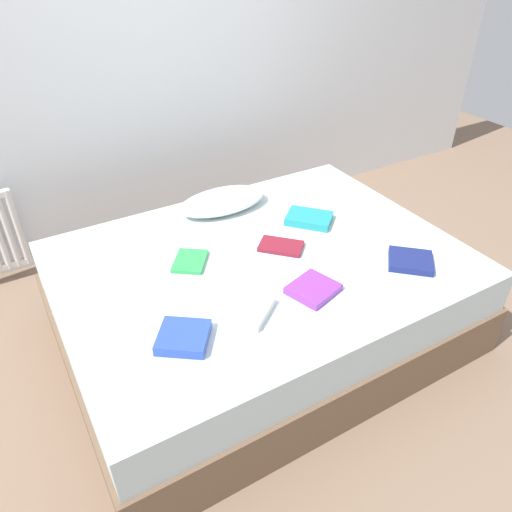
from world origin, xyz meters
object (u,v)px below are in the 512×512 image
(pillow, at_px, (222,201))
(textbook_green, at_px, (190,261))
(textbook_blue, at_px, (183,337))
(textbook_maroon, at_px, (281,246))
(textbook_purple, at_px, (313,289))
(textbook_teal, at_px, (309,218))
(textbook_white, at_px, (249,310))
(textbook_navy, at_px, (411,261))
(bed, at_px, (261,297))

(pillow, xyz_separation_m, textbook_green, (-0.39, -0.40, -0.04))
(textbook_blue, distance_m, textbook_maroon, 0.79)
(textbook_blue, bearing_deg, textbook_purple, 35.65)
(textbook_blue, relative_size, textbook_maroon, 0.90)
(textbook_teal, xyz_separation_m, textbook_green, (-0.73, -0.03, -0.01))
(textbook_white, height_order, textbook_green, textbook_white)
(textbook_navy, bearing_deg, textbook_green, -167.69)
(textbook_navy, bearing_deg, textbook_maroon, -179.60)
(textbook_teal, height_order, textbook_blue, textbook_blue)
(bed, relative_size, textbook_purple, 9.88)
(pillow, xyz_separation_m, textbook_purple, (0.00, -0.89, -0.04))
(textbook_teal, bearing_deg, textbook_white, -95.10)
(pillow, distance_m, textbook_maroon, 0.52)
(textbook_white, xyz_separation_m, textbook_maroon, (0.39, 0.35, -0.01))
(pillow, bearing_deg, textbook_purple, -89.74)
(textbook_green, distance_m, textbook_maroon, 0.47)
(textbook_teal, bearing_deg, textbook_navy, -23.21)
(pillow, bearing_deg, textbook_maroon, -82.26)
(bed, distance_m, textbook_blue, 0.72)
(bed, relative_size, textbook_maroon, 9.14)
(textbook_navy, height_order, textbook_purple, same)
(textbook_navy, bearing_deg, bed, -171.36)
(textbook_white, bearing_deg, textbook_maroon, 4.81)
(pillow, distance_m, textbook_purple, 0.89)
(textbook_blue, xyz_separation_m, textbook_purple, (0.63, -0.00, -0.01))
(textbook_teal, relative_size, textbook_maroon, 1.11)
(bed, distance_m, textbook_white, 0.50)
(textbook_navy, height_order, textbook_blue, textbook_blue)
(textbook_white, distance_m, textbook_green, 0.47)
(textbook_white, distance_m, textbook_blue, 0.31)
(textbook_teal, height_order, textbook_white, textbook_teal)
(bed, xyz_separation_m, textbook_purple, (0.07, -0.35, 0.27))
(bed, height_order, textbook_purple, textbook_purple)
(textbook_teal, bearing_deg, textbook_blue, -103.98)
(textbook_teal, height_order, textbook_purple, textbook_teal)
(textbook_navy, relative_size, textbook_green, 1.10)
(textbook_navy, xyz_separation_m, textbook_green, (-0.93, 0.55, -0.01))
(textbook_navy, distance_m, textbook_maroon, 0.64)
(pillow, bearing_deg, textbook_green, -133.78)
(textbook_teal, relative_size, textbook_green, 1.28)
(bed, bearing_deg, textbook_maroon, 9.31)
(textbook_navy, relative_size, textbook_blue, 1.06)
(textbook_navy, relative_size, textbook_purple, 1.03)
(textbook_navy, bearing_deg, textbook_blue, -140.30)
(pillow, relative_size, textbook_teal, 2.17)
(textbook_green, xyz_separation_m, textbook_maroon, (0.46, -0.12, 0.00))
(textbook_green, bearing_deg, textbook_purple, -105.19)
(bed, height_order, textbook_navy, textbook_navy)
(textbook_purple, distance_m, textbook_maroon, 0.38)
(textbook_blue, bearing_deg, textbook_maroon, 63.88)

